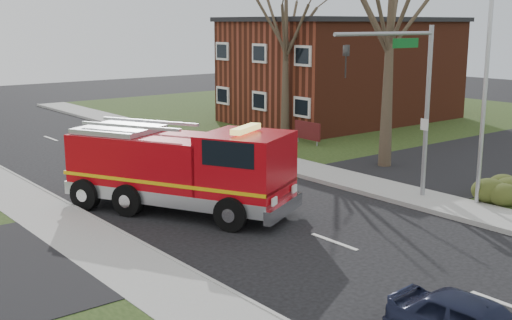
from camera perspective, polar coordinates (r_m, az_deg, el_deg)
ground at (r=20.85m, az=6.97°, el=-7.25°), size 120.00×120.00×0.00m
sidewalk_right at (r=25.44m, az=16.84°, el=-3.94°), size 2.40×80.00×0.15m
sidewalk_left at (r=17.22m, az=-7.95°, el=-11.28°), size 2.40×80.00×0.15m
brick_building at (r=45.96m, az=7.73°, el=7.98°), size 15.40×10.40×7.25m
health_center_sign at (r=36.45m, az=4.59°, el=2.59°), size 0.12×2.00×1.40m
bare_tree_near at (r=30.77m, az=11.91°, el=12.85°), size 6.00×6.00×12.00m
bare_tree_far at (r=38.15m, az=2.68°, el=11.50°), size 5.25×5.25×10.50m
traffic_signal_mast at (r=24.69m, az=13.31°, el=6.74°), size 5.29×0.18×6.80m
streetlight_pole at (r=25.14m, az=19.64°, el=6.10°), size 1.48×0.16×8.40m
fire_engine at (r=23.82m, az=-6.61°, el=-0.96°), size 6.29×8.75×3.37m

